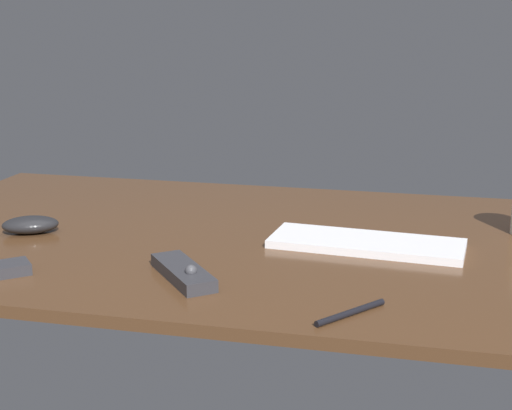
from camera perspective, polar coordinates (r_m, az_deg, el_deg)
The scene contains 5 objects.
desk at distance 144.66cm, azimuth -1.50°, elevation -2.69°, with size 140.00×84.00×2.00cm, color #4C301C.
keyboard at distance 138.59cm, azimuth 8.32°, elevation -2.87°, with size 34.64×12.77×1.44cm, color white.
computer_mouse at distance 151.83cm, azimuth -16.63°, elevation -1.43°, with size 10.64×6.39×3.30cm, color black.
media_remote at distance 121.83cm, azimuth -5.50°, elevation -5.07°, with size 14.61×16.21×3.31cm.
pen at distance 108.23cm, azimuth 7.13°, elevation -8.04°, with size 0.94×0.94×13.13cm, color black.
Camera 1 is at (35.62, -133.53, 43.76)cm, focal length 53.13 mm.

